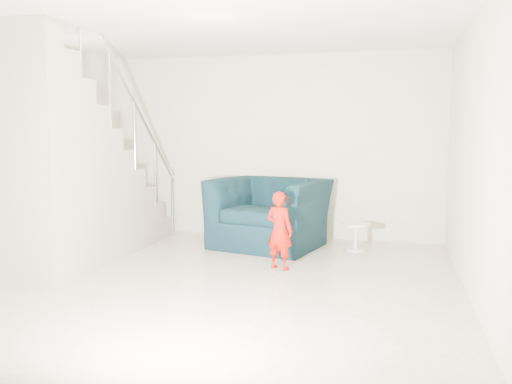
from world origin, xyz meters
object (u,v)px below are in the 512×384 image
side_table (356,232)px  toddler (279,230)px  armchair (269,213)px  staircase (69,185)px

side_table → toddler: bearing=-123.6°
armchair → toddler: armchair is taller
toddler → side_table: 1.45m
armchair → side_table: 1.20m
armchair → side_table: size_ratio=3.82×
side_table → armchair: bearing=-179.7°
armchair → toddler: (0.39, -1.19, -0.01)m
armchair → staircase: bearing=-131.1°
armchair → staircase: (-2.13, -1.49, 0.48)m
side_table → staircase: 3.69m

